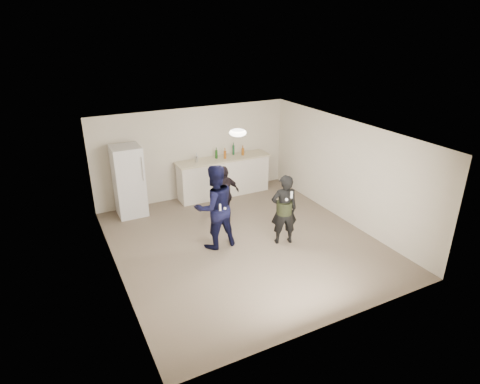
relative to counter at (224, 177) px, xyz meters
name	(u,v)px	position (x,y,z in m)	size (l,w,h in m)	color
floor	(244,242)	(-0.73, -2.67, -0.53)	(6.00, 6.00, 0.00)	#6B5B4C
ceiling	(245,134)	(-0.73, -2.67, 1.98)	(6.00, 6.00, 0.00)	silver
wall_back	(194,153)	(-0.73, 0.33, 0.72)	(6.00, 6.00, 0.00)	beige
wall_front	(336,260)	(-0.73, -5.67, 0.72)	(6.00, 6.00, 0.00)	beige
wall_left	(112,217)	(-3.48, -2.67, 0.72)	(6.00, 6.00, 0.00)	beige
wall_right	(345,171)	(2.02, -2.67, 0.72)	(6.00, 6.00, 0.00)	beige
counter	(224,177)	(0.00, 0.00, 0.00)	(2.60, 0.56, 1.05)	silver
counter_top	(223,159)	(0.00, 0.00, 0.55)	(2.68, 0.64, 0.04)	beige
fridge	(129,181)	(-2.63, -0.07, 0.38)	(0.70, 0.70, 1.80)	silver
fridge_handle	(142,169)	(-2.35, -0.44, 0.78)	(0.02, 0.02, 0.60)	silver
ceiling_dome	(238,133)	(-0.73, -2.37, 1.93)	(0.36, 0.36, 0.16)	white
shaker	(196,159)	(-0.79, 0.03, 0.65)	(0.08, 0.08, 0.17)	#B4B4B9
man	(215,207)	(-1.36, -2.50, 0.41)	(0.91, 0.71, 1.87)	#0E103D
woman	(284,210)	(0.05, -3.05, 0.28)	(0.58, 0.38, 1.60)	black
camo_shorts	(284,208)	(0.05, -3.05, 0.32)	(0.34, 0.34, 0.28)	#263217
spectator	(225,195)	(-0.69, -1.57, 0.20)	(0.85, 0.36, 1.46)	black
remote_man	(220,207)	(-1.36, -2.78, 0.53)	(0.04, 0.04, 0.15)	white
nunchuk_man	(225,209)	(-1.24, -2.75, 0.45)	(0.07, 0.07, 0.07)	silver
remote_woman	(292,195)	(0.05, -3.30, 0.72)	(0.04, 0.04, 0.15)	white
nunchuk_woman	(286,200)	(-0.05, -3.27, 0.62)	(0.07, 0.07, 0.07)	white
bottle_cluster	(225,154)	(0.07, 0.05, 0.67)	(1.45, 0.28, 0.27)	#9D5616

